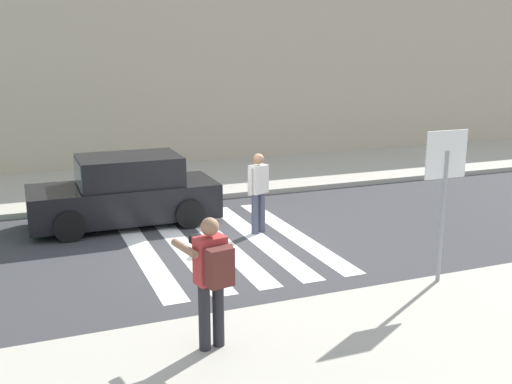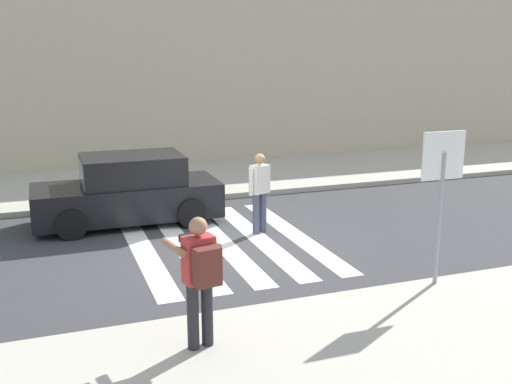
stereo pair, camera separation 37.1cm
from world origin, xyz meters
TOP-DOWN VIEW (x-y plane):
  - ground_plane at (0.00, 0.00)m, footprint 120.00×120.00m
  - sidewalk_far at (0.00, 6.00)m, footprint 60.00×4.80m
  - building_facade_far at (0.00, 10.40)m, footprint 56.00×4.00m
  - crosswalk_stripe_0 at (-1.60, 0.20)m, footprint 0.44×5.20m
  - crosswalk_stripe_1 at (-0.80, 0.20)m, footprint 0.44×5.20m
  - crosswalk_stripe_2 at (0.00, 0.20)m, footprint 0.44×5.20m
  - crosswalk_stripe_3 at (0.80, 0.20)m, footprint 0.44×5.20m
  - crosswalk_stripe_4 at (1.60, 0.20)m, footprint 0.44×5.20m
  - stop_sign at (2.54, -3.39)m, footprint 0.76×0.08m
  - photographer_with_backpack at (-1.59, -4.19)m, footprint 0.68×0.91m
  - pedestrian_crossing at (0.95, 0.55)m, footprint 0.55×0.36m
  - parked_car_black at (-1.55, 2.30)m, footprint 4.10×1.92m

SIDE VIEW (x-z plane):
  - ground_plane at x=0.00m, z-range 0.00..0.00m
  - crosswalk_stripe_0 at x=-1.60m, z-range 0.00..0.01m
  - crosswalk_stripe_1 at x=-0.80m, z-range 0.00..0.01m
  - crosswalk_stripe_2 at x=0.00m, z-range 0.00..0.01m
  - crosswalk_stripe_3 at x=0.80m, z-range 0.00..0.01m
  - crosswalk_stripe_4 at x=1.60m, z-range 0.00..0.01m
  - sidewalk_far at x=0.00m, z-range 0.00..0.14m
  - parked_car_black at x=-1.55m, z-range -0.05..1.50m
  - pedestrian_crossing at x=0.95m, z-range 0.11..1.84m
  - photographer_with_backpack at x=-1.59m, z-range 0.31..2.03m
  - stop_sign at x=2.54m, z-range 0.71..3.19m
  - building_facade_far at x=0.00m, z-range 0.00..5.93m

